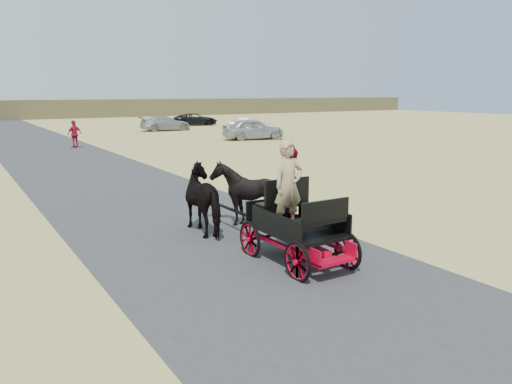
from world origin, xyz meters
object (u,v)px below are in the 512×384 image
car_a (253,129)px  car_c (165,123)px  pedestrian (75,134)px  car_d (196,119)px  horse_left (208,199)px  carriage (297,245)px  car_b (250,126)px  horse_right (246,194)px

car_a → car_c: size_ratio=0.99×
pedestrian → car_c: (10.11, 10.30, -0.21)m
car_c → car_d: bearing=-43.2°
horse_left → car_c: bearing=-109.9°
pedestrian → car_a: 12.46m
carriage → car_a: car_a is taller
car_a → car_b: bearing=-16.2°
car_b → pedestrian: bearing=91.6°
car_a → horse_right: bearing=160.2°
horse_left → car_a: horse_left is taller
car_c → car_d: car_c is taller
horse_left → car_b: horse_left is taller
pedestrian → car_a: size_ratio=0.39×
horse_right → horse_left: bearing=0.0°
car_c → carriage: bearing=165.6°
car_b → car_d: car_b is taller
horse_right → pedestrian: size_ratio=0.98×
car_a → car_b: 5.52m
horse_left → pedestrian: (1.46, 21.63, 0.02)m
horse_right → carriage: bearing=79.6°
horse_right → car_d: (15.89, 37.11, -0.22)m
horse_left → car_c: size_ratio=0.45×
carriage → car_c: 36.63m
carriage → car_a: 26.98m
car_a → car_c: 11.69m
horse_left → car_b: (16.48, 25.32, -0.20)m
horse_right → car_b: 29.63m
car_c → horse_left: bearing=163.1°
car_d → car_b: bearing=-169.8°
carriage → car_c: car_c is taller
horse_left → car_d: bearing=-114.6°
carriage → pedestrian: 24.65m
pedestrian → car_d: pedestrian is taller
pedestrian → car_c: size_ratio=0.38×
car_d → car_c: bearing=146.4°
car_a → car_b: (2.61, 4.86, -0.11)m
horse_right → car_a: horse_right is taller
car_b → car_a: bearing=139.5°
car_a → car_d: 16.94m
horse_left → car_b: size_ratio=0.51×
horse_left → pedestrian: bearing=-93.9°
horse_right → car_c: 33.60m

